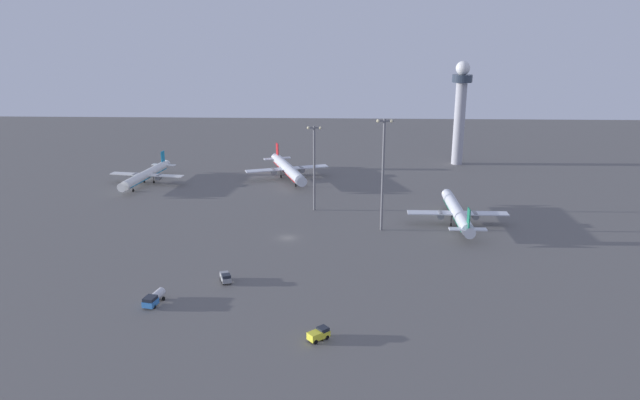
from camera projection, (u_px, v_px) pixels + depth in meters
ground_plane at (288, 238)px, 160.79m from camera, size 416.00×416.00×0.00m
control_tower at (460, 106)px, 237.41m from camera, size 8.00×8.00×41.74m
airplane_near_gate at (457, 212)px, 170.71m from camera, size 28.89×37.18×9.56m
airplane_terminal_side at (146, 175)px, 213.05m from camera, size 27.75×35.52×9.12m
airplane_mid_apron at (287, 169)px, 220.15m from camera, size 30.85×39.19×10.37m
fuel_truck at (154, 298)px, 122.63m from camera, size 3.48×6.60×2.35m
baggage_tractor at (319, 334)px, 108.99m from camera, size 4.42×4.17×2.25m
cargo_loader at (226, 277)px, 133.17m from camera, size 3.33×4.57×2.25m
apron_light_east at (383, 169)px, 161.73m from camera, size 4.80×0.90×31.67m
apron_light_central at (314, 163)px, 180.14m from camera, size 4.80×0.90×26.58m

